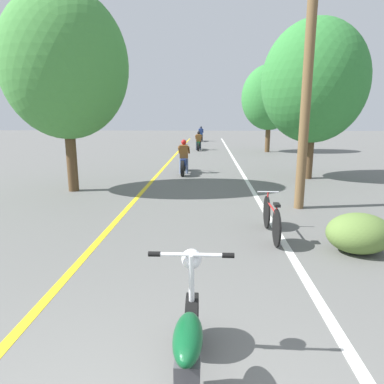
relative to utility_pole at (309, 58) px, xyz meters
name	(u,v)px	position (x,y,z in m)	size (l,w,h in m)	color
lane_stripe_center	(160,172)	(-4.43, 5.69, -3.66)	(0.14, 48.00, 0.01)	yellow
lane_stripe_edge	(242,173)	(-0.92, 5.69, -3.66)	(0.14, 48.00, 0.01)	white
utility_pole	(309,58)	(0.00, 0.00, 0.00)	(1.10, 0.24, 7.14)	brown
roadside_tree_right_near	(314,82)	(1.46, 4.47, -0.11)	(3.81, 3.43, 5.75)	#513A23
roadside_tree_right_far	(270,98)	(1.63, 14.82, -0.09)	(3.68, 3.31, 5.70)	#513A23
roadside_tree_left	(65,66)	(-6.65, 1.82, 0.14)	(3.78, 3.40, 5.99)	#513A23
roadside_bush	(359,233)	(0.25, -2.98, -3.31)	(1.10, 0.88, 0.70)	#5B7A38
motorcycle_foreground	(188,353)	(-2.50, -6.26, -3.25)	(0.78, 1.94, 1.11)	black
motorcycle_rider_lead	(184,161)	(-3.37, 5.46, -3.14)	(0.50, 2.13, 1.41)	black
motorcycle_rider_mid	(199,143)	(-3.07, 15.97, -3.16)	(0.50, 2.04, 1.33)	black
motorcycle_rider_far	(201,136)	(-3.10, 25.13, -3.11)	(0.50, 2.04, 1.47)	black
bicycle_parked	(271,218)	(-1.11, -2.21, -3.29)	(0.44, 1.77, 0.80)	black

